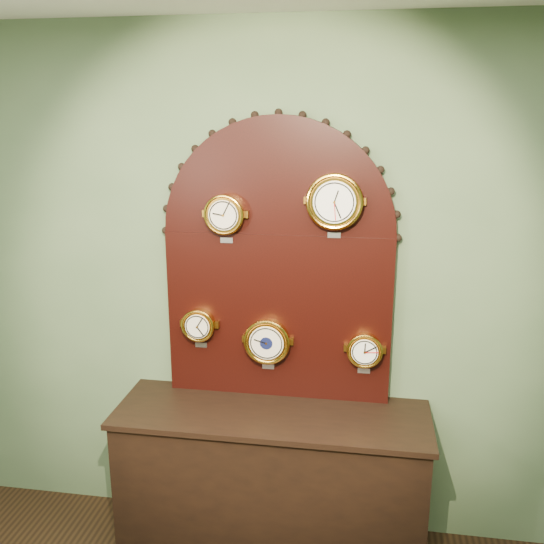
% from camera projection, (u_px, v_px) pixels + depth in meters
% --- Properties ---
extents(wall_back, '(4.00, 0.00, 4.00)m').
position_uv_depth(wall_back, '(279.00, 292.00, 3.21)').
color(wall_back, '#536C4A').
rests_on(wall_back, ground).
extents(shop_counter, '(1.60, 0.50, 0.80)m').
position_uv_depth(shop_counter, '(271.00, 484.00, 3.21)').
color(shop_counter, black).
rests_on(shop_counter, ground_plane).
extents(display_board, '(1.26, 0.06, 1.53)m').
position_uv_depth(display_board, '(278.00, 254.00, 3.10)').
color(display_board, black).
rests_on(display_board, shop_counter).
extents(roman_clock, '(0.21, 0.08, 0.26)m').
position_uv_depth(roman_clock, '(225.00, 214.00, 3.02)').
color(roman_clock, gold).
rests_on(roman_clock, display_board).
extents(arabic_clock, '(0.28, 0.08, 0.33)m').
position_uv_depth(arabic_clock, '(335.00, 201.00, 2.91)').
color(arabic_clock, gold).
rests_on(arabic_clock, display_board).
extents(hygrometer, '(0.18, 0.08, 0.23)m').
position_uv_depth(hygrometer, '(199.00, 325.00, 3.20)').
color(hygrometer, gold).
rests_on(hygrometer, display_board).
extents(barometer, '(0.25, 0.08, 0.30)m').
position_uv_depth(barometer, '(267.00, 341.00, 3.16)').
color(barometer, gold).
rests_on(barometer, display_board).
extents(tide_clock, '(0.19, 0.08, 0.24)m').
position_uv_depth(tide_clock, '(365.00, 350.00, 3.09)').
color(tide_clock, gold).
rests_on(tide_clock, display_board).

